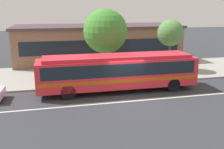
{
  "coord_description": "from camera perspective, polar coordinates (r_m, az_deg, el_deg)",
  "views": [
    {
      "loc": [
        -4.99,
        -16.08,
        5.94
      ],
      "look_at": [
        -0.77,
        1.48,
        1.3
      ],
      "focal_mm": 41.34,
      "sensor_mm": 36.0,
      "label": 1
    }
  ],
  "objects": [
    {
      "name": "station_building",
      "position": [
        30.05,
        -3.22,
        6.97
      ],
      "size": [
        18.47,
        7.38,
        4.1
      ],
      "color": "#885D48",
      "rests_on": "ground_plane"
    },
    {
      "name": "sidewalk_slab",
      "position": [
        24.29,
        -1.24,
        0.39
      ],
      "size": [
        60.0,
        8.0,
        0.12
      ],
      "primitive_type": "cube",
      "color": "#9E9D94",
      "rests_on": "ground_plane"
    },
    {
      "name": "transit_bus",
      "position": [
        18.81,
        1.33,
        0.95
      ],
      "size": [
        11.58,
        2.61,
        2.68
      ],
      "color": "red",
      "rests_on": "ground_plane"
    },
    {
      "name": "lane_stripe_center",
      "position": [
        17.14,
        4.31,
        -5.91
      ],
      "size": [
        56.0,
        0.16,
        0.01
      ],
      "primitive_type": "cube",
      "color": "silver",
      "rests_on": "ground_plane"
    },
    {
      "name": "street_tree_mid_block",
      "position": [
        25.15,
        12.81,
        8.91
      ],
      "size": [
        2.48,
        2.48,
        4.83
      ],
      "color": "brown",
      "rests_on": "sidewalk_slab"
    },
    {
      "name": "street_tree_near_stop",
      "position": [
        21.92,
        -1.49,
        9.51
      ],
      "size": [
        3.71,
        3.71,
        5.82
      ],
      "color": "brown",
      "rests_on": "sidewalk_slab"
    },
    {
      "name": "pedestrian_waiting_near_sign",
      "position": [
        22.15,
        6.68,
        1.81
      ],
      "size": [
        0.43,
        0.43,
        1.75
      ],
      "color": "navy",
      "rests_on": "sidewalk_slab"
    },
    {
      "name": "ground_plane",
      "position": [
        17.86,
        3.53,
        -5.05
      ],
      "size": [
        120.0,
        120.0,
        0.0
      ],
      "primitive_type": "plane",
      "color": "#33363C"
    }
  ]
}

